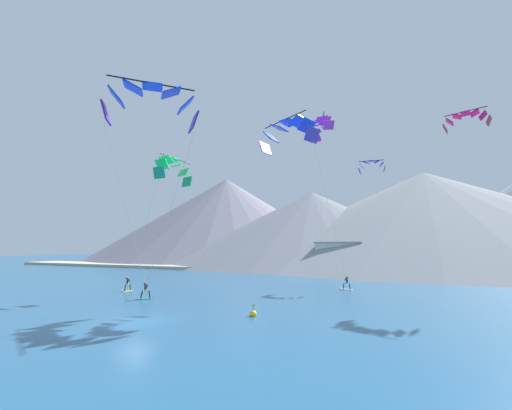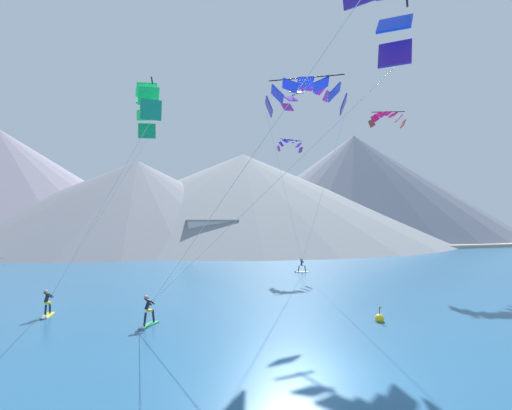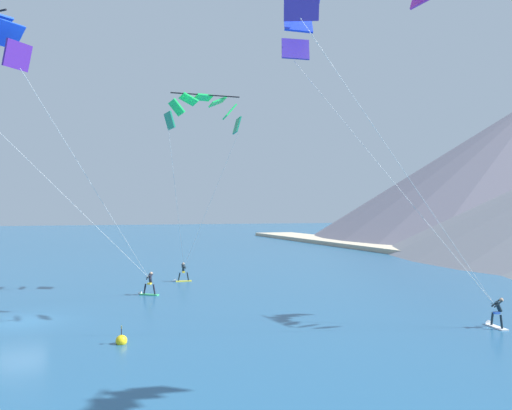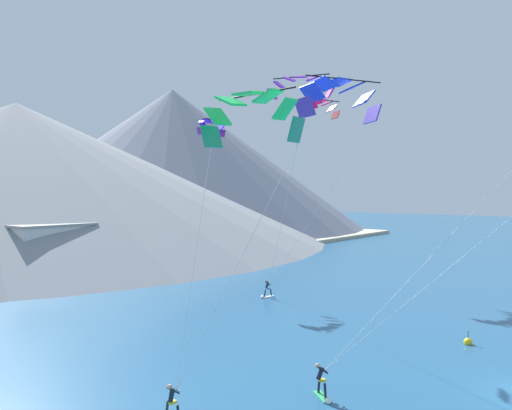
{
  "view_description": "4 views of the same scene",
  "coord_description": "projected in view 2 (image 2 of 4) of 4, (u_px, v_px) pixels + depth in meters",
  "views": [
    {
      "loc": [
        18.54,
        -19.59,
        5.31
      ],
      "look_at": [
        2.12,
        16.06,
        10.12
      ],
      "focal_mm": 24.0,
      "sensor_mm": 36.0,
      "label": 1
    },
    {
      "loc": [
        -6.46,
        -13.42,
        6.26
      ],
      "look_at": [
        2.29,
        16.2,
        7.63
      ],
      "focal_mm": 24.0,
      "sensor_mm": 36.0,
      "label": 2
    },
    {
      "loc": [
        31.99,
        2.92,
        6.48
      ],
      "look_at": [
        -0.73,
        14.73,
        6.86
      ],
      "focal_mm": 35.0,
      "sensor_mm": 36.0,
      "label": 3
    },
    {
      "loc": [
        -28.16,
        -4.63,
        10.33
      ],
      "look_at": [
        2.13,
        19.52,
        9.3
      ],
      "focal_mm": 35.0,
      "sensor_mm": 36.0,
      "label": 4
    }
  ],
  "objects": [
    {
      "name": "shore_building_quay_east",
      "position": [
        298.0,
        238.0,
        72.45
      ],
      "size": [
        7.92,
        5.22,
        5.03
      ],
      "color": "silver",
      "rests_on": "ground"
    },
    {
      "name": "mountain_peak_far_spur",
      "position": [
        243.0,
        196.0,
        116.96
      ],
      "size": [
        128.36,
        128.36,
        28.91
      ],
      "color": "gray",
      "rests_on": "ground"
    },
    {
      "name": "shore_building_harbour_front",
      "position": [
        211.0,
        236.0,
        67.95
      ],
      "size": [
        9.86,
        6.9,
        6.36
      ],
      "color": "silver",
      "rests_on": "ground"
    },
    {
      "name": "shoreline_strip",
      "position": [
        191.0,
        252.0,
        64.07
      ],
      "size": [
        180.0,
        10.0,
        0.7
      ],
      "primitive_type": "cube",
      "color": "beige",
      "rests_on": "ground"
    },
    {
      "name": "mountain_peak_east_shoulder",
      "position": [
        137.0,
        201.0,
        97.51
      ],
      "size": [
        94.8,
        94.8,
        23.28
      ],
      "color": "gray",
      "rests_on": "ground"
    },
    {
      "name": "parafoil_kite_distant_high_outer",
      "position": [
        305.0,
        94.0,
        36.84
      ],
      "size": [
        4.13,
        5.51,
        2.19
      ],
      "color": "#CA32AF"
    },
    {
      "name": "ground_plane",
      "position": [
        313.0,
        369.0,
        14.41
      ],
      "size": [
        400.0,
        400.0,
        0.0
      ],
      "primitive_type": "plane",
      "color": "#23567F"
    },
    {
      "name": "shore_building_promenade_mid",
      "position": [
        246.0,
        236.0,
        70.16
      ],
      "size": [
        5.44,
        6.93,
        6.15
      ],
      "color": "beige",
      "rests_on": "ground"
    },
    {
      "name": "kitesurfer_near_lead",
      "position": [
        300.0,
        268.0,
        41.17
      ],
      "size": [
        1.78,
        0.74,
        1.72
      ],
      "color": "white",
      "rests_on": "ground"
    },
    {
      "name": "parafoil_kite_distant_low_drift",
      "position": [
        290.0,
        144.0,
        52.25
      ],
      "size": [
        4.04,
        1.25,
        1.91
      ],
      "color": "purple"
    },
    {
      "name": "kitesurfer_mid_center",
      "position": [
        147.0,
        316.0,
        20.23
      ],
      "size": [
        1.34,
        1.65,
        1.82
      ],
      "color": "#33B266",
      "rests_on": "ground"
    },
    {
      "name": "parafoil_kite_distant_mid_solo",
      "position": [
        387.0,
        118.0,
        48.6
      ],
      "size": [
        5.19,
        2.34,
        2.14
      ],
      "color": "#A12B2C"
    },
    {
      "name": "parafoil_kite_near_trail",
      "position": [
        147.0,
        106.0,
        25.06
      ],
      "size": [
        6.81,
        6.27,
        14.44
      ],
      "color": "#1A9266"
    },
    {
      "name": "kitesurfer_near_trail",
      "position": [
        46.0,
        308.0,
        22.16
      ],
      "size": [
        0.59,
        1.76,
        1.78
      ],
      "color": "yellow",
      "rests_on": "ground"
    },
    {
      "name": "race_marker_buoy",
      "position": [
        379.0,
        319.0,
        21.18
      ],
      "size": [
        0.56,
        0.56,
        1.02
      ],
      "color": "yellow",
      "rests_on": "ground"
    },
    {
      "name": "parafoil_kite_near_lead",
      "position": [
        306.0,
        94.0,
        31.24
      ],
      "size": [
        7.69,
        12.14,
        17.8
      ],
      "color": "#4A33AC"
    },
    {
      "name": "mountain_peak_west_ridge",
      "position": [
        354.0,
        186.0,
        130.6
      ],
      "size": [
        106.89,
        106.89,
        38.88
      ],
      "color": "slate",
      "rests_on": "ground"
    }
  ]
}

